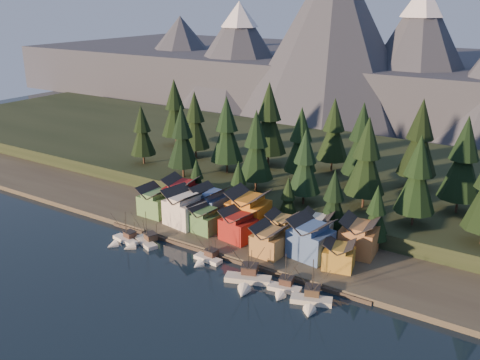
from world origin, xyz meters
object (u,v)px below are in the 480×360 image
Objects in this scene: boat_4 at (247,275)px; house_front_0 at (156,200)px; house_back_0 at (182,193)px; boat_3 at (206,255)px; boat_5 at (284,284)px; house_front_1 at (185,206)px; boat_1 at (142,239)px; boat_0 at (122,237)px; house_back_1 at (210,202)px; boat_6 at (311,296)px.

boat_4 is 48.02m from house_front_0.
boat_4 is 48.17m from house_back_0.
boat_3 is 0.90× the size of house_back_0.
house_front_1 reaches higher than boat_5.
boat_3 is at bearing -29.45° from house_front_1.
boat_3 is at bearing 25.30° from boat_1.
boat_0 is 27.92m from house_back_1.
boat_3 is 25.76m from house_back_1.
house_front_0 is at bearing 143.88° from boat_6.
house_back_1 is at bearing 137.57° from boat_5.
boat_0 is at bearing 170.65° from boat_5.
boat_4 reaches higher than house_back_1.
boat_0 is at bearing -108.06° from house_front_1.
boat_1 is (5.56, 1.83, 0.15)m from boat_0.
boat_1 is at bearing -92.67° from house_front_1.
house_back_0 is at bearing 136.07° from boat_6.
boat_6 is 1.28× the size of house_front_0.
house_back_1 is at bearing 73.46° from boat_0.
boat_6 reaches higher than boat_5.
boat_4 reaches higher than boat_6.
boat_6 reaches higher than house_front_0.
boat_5 is at bearing -36.53° from house_back_0.
house_front_1 reaches higher than house_front_0.
boat_6 is (52.33, -1.81, 0.28)m from boat_1.
boat_3 is at bearing 153.85° from boat_6.
boat_1 is 20.70m from boat_3.
boat_1 is at bearing -171.21° from boat_3.
boat_3 is at bearing -52.00° from house_back_1.
boat_6 is 52.11m from house_back_1.
boat_1 is at bearing 156.31° from boat_4.
house_back_1 is at bearing 127.59° from boat_3.
boat_0 is at bearing -141.26° from boat_1.
house_front_1 is (-41.60, 15.78, 4.97)m from boat_5.
boat_5 is at bearing 149.78° from boat_6.
house_front_0 is (-61.21, 17.90, 3.92)m from boat_6.
boat_6 reaches higher than boat_1.
house_back_0 is at bearing 143.22° from boat_3.
house_front_0 reaches higher than boat_1.
boat_5 is 7.86m from boat_6.
house_back_0 is (-57.33, 25.65, 4.72)m from boat_6.
boat_4 is at bearing -36.07° from house_back_1.
house_back_0 is (-4.99, 23.84, 5.00)m from boat_1.
house_front_1 is at bearing 131.34° from boat_4.
boat_0 is at bearing 160.20° from boat_6.
house_back_1 is (6.62, 22.83, 4.68)m from boat_1.
boat_4 reaches higher than boat_0.
house_front_0 is (-53.48, 16.48, 4.13)m from boat_5.
boat_1 is 1.03× the size of boat_5.
boat_4 is at bearing 9.72° from boat_0.
boat_3 is 1.02× the size of house_back_1.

